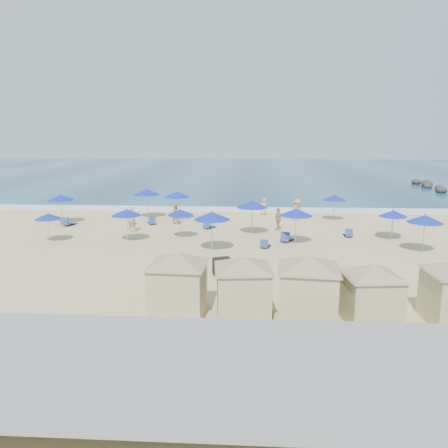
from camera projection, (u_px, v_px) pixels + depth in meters
The scene contains 33 objects.
ground at pixel (248, 254), 26.60m from camera, with size 160.00×160.00×0.00m, color #CDB882.
ocean at pixel (249, 172), 80.32m from camera, with size 160.00×80.00×0.06m, color navy.
surf_line at pixel (249, 209), 41.73m from camera, with size 160.00×2.50×0.08m, color white.
seawall at pixel (247, 355), 13.28m from camera, with size 160.00×6.10×1.22m.
trash_bin at pixel (223, 267), 22.54m from camera, with size 0.89×0.89×0.89m, color black.
cabana_0 at pixel (178, 276), 17.51m from camera, with size 4.57×4.57×2.87m.
cabana_1 at pixel (243, 280), 17.17m from camera, with size 4.43×4.43×2.80m.
cabana_2 at pixel (308, 280), 16.87m from camera, with size 4.66×4.66×2.93m.
cabana_3 at pixel (372, 287), 16.67m from camera, with size 4.15×4.15×2.62m.
umbrella_0 at pixel (61, 198), 35.06m from camera, with size 2.16×2.16×2.46m.
umbrella_1 at pixel (48, 216), 29.14m from camera, with size 1.80×1.80×2.05m.
umbrella_2 at pixel (147, 192), 37.27m from camera, with size 2.32×2.32×2.64m.
umbrella_3 at pixel (126, 212), 29.21m from camera, with size 2.05×2.05×2.33m.
umbrella_4 at pixel (177, 194), 36.56m from camera, with size 2.20×2.20×2.50m.
umbrella_5 at pixel (180, 212), 30.22m from camera, with size 1.87×1.87×2.13m.
umbrella_6 at pixel (212, 216), 26.75m from camera, with size 2.29×2.29×2.61m.
umbrella_7 at pixel (252, 204), 31.23m from camera, with size 2.25×2.25×2.57m.
umbrella_8 at pixel (296, 212), 28.47m from camera, with size 2.20×2.20×2.50m.
umbrella_9 at pixel (334, 198), 36.23m from camera, with size 1.97×1.97×2.24m.
umbrella_10 at pixel (394, 213), 30.18m from camera, with size 1.82×1.82×2.07m.
umbrella_11 at pixel (425, 219), 26.39m from camera, with size 2.17×2.17×2.47m.
umbrella_12 at pixel (393, 214), 29.60m from camera, with size 1.89×1.89×2.15m.
beach_chair_0 at pixel (68, 222), 34.60m from camera, with size 0.97×1.48×0.75m.
beach_chair_1 at pixel (152, 221), 35.16m from camera, with size 0.93×1.32×0.67m.
beach_chair_2 at pixel (209, 225), 33.62m from camera, with size 1.03×1.40×0.71m.
beach_chair_3 at pixel (265, 245), 27.99m from camera, with size 0.79×1.21×0.61m.
beach_chair_4 at pixel (286, 238), 29.54m from camera, with size 1.09×1.50×0.75m.
beach_chair_5 at pixel (348, 234), 30.94m from camera, with size 0.53×1.17×0.64m.
beachgoer_0 at pixel (132, 220), 32.29m from camera, with size 0.66×0.44×1.82m, color tan.
beachgoer_1 at pixel (175, 214), 35.23m from camera, with size 0.79×0.61×1.62m, color tan.
beachgoer_2 at pixel (278, 219), 32.95m from camera, with size 1.01×0.42×1.73m, color tan.
beachgoer_3 at pixel (297, 210), 36.47m from camera, with size 1.19×0.68×1.84m, color tan.
beachgoer_4 at pixel (264, 206), 39.06m from camera, with size 0.77×0.50×1.57m, color tan.
Camera 1 is at (0.02, -25.69, 7.29)m, focal length 35.00 mm.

